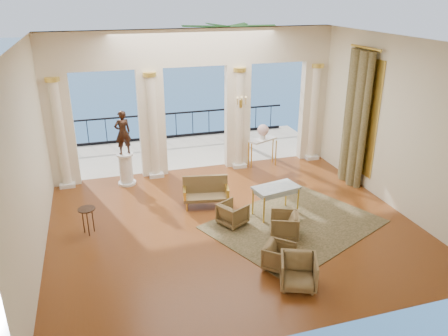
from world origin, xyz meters
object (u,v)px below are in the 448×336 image
object	(u,v)px
armchair_c	(284,224)
game_table	(276,190)
armchair_a	(279,255)
console_table	(263,143)
pedestal	(126,170)
armchair_d	(233,213)
settee	(206,192)
side_table	(87,212)
armchair_b	(298,271)
statue	(123,133)

from	to	relation	value
armchair_c	game_table	xyz separation A→B (m)	(0.23, 1.09, 0.39)
armchair_a	console_table	bearing A→B (deg)	24.01
pedestal	console_table	distance (m)	4.56
armchair_d	settee	xyz separation A→B (m)	(-0.39, 1.22, 0.09)
settee	side_table	world-z (taller)	settee
armchair_c	pedestal	bearing A→B (deg)	-119.23
armchair_b	pedestal	xyz separation A→B (m)	(-2.83, 6.09, 0.11)
statue	side_table	world-z (taller)	statue
armchair_d	console_table	xyz separation A→B (m)	(2.19, 3.55, 0.46)
armchair_b	armchair_c	size ratio (longest dim) A/B	1.09
armchair_b	settee	size ratio (longest dim) A/B	0.55
armchair_c	game_table	bearing A→B (deg)	-169.65
statue	console_table	bearing A→B (deg)	169.44
statue	console_table	xyz separation A→B (m)	(4.54, 0.25, -0.88)
pedestal	statue	world-z (taller)	statue
settee	side_table	bearing A→B (deg)	-157.94
statue	side_table	distance (m)	3.16
statue	settee	bearing A→B (deg)	119.53
armchair_a	side_table	bearing A→B (deg)	97.34
game_table	statue	distance (m)	4.86
armchair_a	settee	distance (m)	3.41
armchair_a	console_table	xyz separation A→B (m)	(1.83, 5.66, 0.47)
pedestal	console_table	bearing A→B (deg)	3.17
armchair_b	side_table	xyz separation A→B (m)	(-3.99, 3.36, 0.22)
console_table	side_table	bearing A→B (deg)	-177.09
armchair_c	armchair_d	distance (m)	1.37
armchair_b	statue	world-z (taller)	statue
armchair_c	side_table	bearing A→B (deg)	-86.01
settee	console_table	world-z (taller)	console_table
game_table	statue	bearing A→B (deg)	127.45
settee	console_table	bearing A→B (deg)	52.46
console_table	armchair_b	bearing A→B (deg)	-129.82
game_table	armchair_b	bearing A→B (deg)	-115.77
armchair_a	armchair_d	size ratio (longest dim) A/B	0.97
statue	game_table	bearing A→B (deg)	125.06
armchair_a	pedestal	bearing A→B (deg)	68.59
armchair_c	armchair_d	bearing A→B (deg)	-110.54
armchair_b	armchair_c	bearing A→B (deg)	96.44
settee	armchair_b	bearing A→B (deg)	-67.42
armchair_d	armchair_c	bearing A→B (deg)	-161.50
armchair_a	armchair_c	distance (m)	1.33
armchair_c	settee	distance (m)	2.56
settee	console_table	size ratio (longest dim) A/B	1.25
settee	pedestal	distance (m)	2.86
armchair_c	settee	bearing A→B (deg)	-124.68
armchair_b	pedestal	world-z (taller)	pedestal
game_table	side_table	bearing A→B (deg)	163.73
armchair_a	game_table	bearing A→B (deg)	20.90
settee	pedestal	bearing A→B (deg)	143.61
armchair_b	side_table	size ratio (longest dim) A/B	1.07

